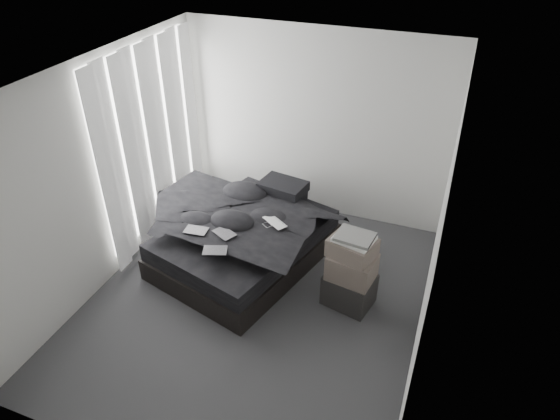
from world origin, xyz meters
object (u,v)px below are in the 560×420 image
(side_stand, at_px, (196,207))
(box_lower, at_px, (349,289))
(bed, at_px, (245,251))
(laptop, at_px, (271,219))

(side_stand, bearing_deg, box_lower, -17.47)
(bed, xyz_separation_m, laptop, (0.38, -0.05, 0.61))
(bed, distance_m, laptop, 0.72)
(laptop, distance_m, side_stand, 1.47)
(bed, xyz_separation_m, side_stand, (-0.93, 0.45, 0.16))
(box_lower, bearing_deg, side_stand, 162.53)
(laptop, bearing_deg, bed, -154.50)
(laptop, xyz_separation_m, side_stand, (-1.31, 0.50, -0.45))
(side_stand, xyz_separation_m, box_lower, (2.33, -0.73, -0.11))
(side_stand, bearing_deg, laptop, -20.93)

